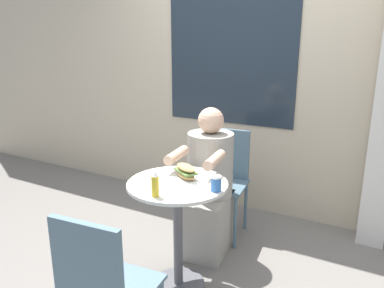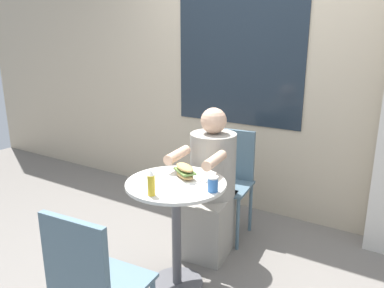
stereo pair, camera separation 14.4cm
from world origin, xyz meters
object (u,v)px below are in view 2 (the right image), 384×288
object	(u,v)px
cafe_table	(176,212)
drink_cup	(213,184)
diner_chair	(230,173)
seated_diner	(211,192)
sandwich_on_plate	(185,173)
condiment_bottle	(151,183)
empty_chair_across	(91,281)

from	to	relation	value
cafe_table	drink_cup	distance (m)	0.36
diner_chair	seated_diner	world-z (taller)	seated_diner
sandwich_on_plate	drink_cup	xyz separation A→B (m)	(0.25, -0.08, 0.01)
sandwich_on_plate	condiment_bottle	size ratio (longest dim) A/B	1.48
seated_diner	empty_chair_across	size ratio (longest dim) A/B	1.28
seated_diner	sandwich_on_plate	world-z (taller)	seated_diner
diner_chair	condiment_bottle	xyz separation A→B (m)	(0.04, -1.08, 0.29)
condiment_bottle	diner_chair	bearing A→B (deg)	92.30
cafe_table	diner_chair	distance (m)	0.84
seated_diner	drink_cup	xyz separation A→B (m)	(0.30, -0.50, 0.30)
cafe_table	empty_chair_across	size ratio (longest dim) A/B	0.84
drink_cup	condiment_bottle	distance (m)	0.36
diner_chair	sandwich_on_plate	xyz separation A→B (m)	(0.06, -0.77, 0.25)
diner_chair	empty_chair_across	world-z (taller)	same
empty_chair_across	condiment_bottle	bearing A→B (deg)	91.57
drink_cup	sandwich_on_plate	bearing A→B (deg)	161.33
diner_chair	sandwich_on_plate	bearing A→B (deg)	87.83
cafe_table	empty_chair_across	xyz separation A→B (m)	(0.06, -0.78, -0.01)
empty_chair_across	drink_cup	distance (m)	0.84
condiment_bottle	empty_chair_across	bearing A→B (deg)	-83.08
condiment_bottle	sandwich_on_plate	bearing A→B (deg)	86.91
sandwich_on_plate	condiment_bottle	distance (m)	0.32
cafe_table	condiment_bottle	size ratio (longest dim) A/B	4.75
cafe_table	sandwich_on_plate	xyz separation A→B (m)	(0.02, 0.08, 0.24)
seated_diner	sandwich_on_plate	xyz separation A→B (m)	(0.05, -0.42, 0.29)
seated_diner	sandwich_on_plate	distance (m)	0.51
diner_chair	seated_diner	bearing A→B (deg)	85.78
empty_chair_across	condiment_bottle	distance (m)	0.61
diner_chair	drink_cup	distance (m)	0.94
cafe_table	sandwich_on_plate	bearing A→B (deg)	78.90
diner_chair	condiment_bottle	size ratio (longest dim) A/B	5.64
seated_diner	sandwich_on_plate	size ratio (longest dim) A/B	4.87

